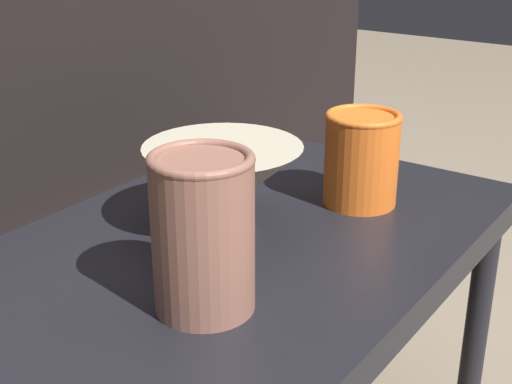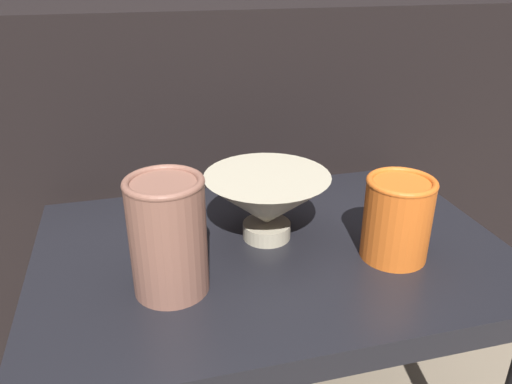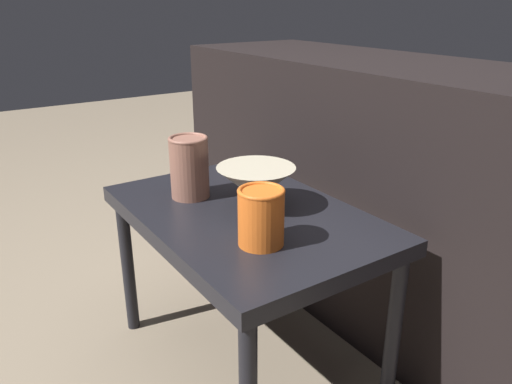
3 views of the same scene
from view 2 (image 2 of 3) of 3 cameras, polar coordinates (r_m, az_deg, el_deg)
The scene contains 5 objects.
table at distance 0.81m, azimuth 1.79°, elevation -9.32°, with size 0.72×0.48×0.46m.
couch_backdrop at distance 1.29m, azimuth -4.92°, elevation 3.38°, with size 1.68×0.50×0.78m.
bowl at distance 0.78m, azimuth 1.57°, elevation -1.02°, with size 0.20×0.20×0.11m.
vase_textured_left at distance 0.66m, azimuth -10.04°, elevation -4.81°, with size 0.10×0.10×0.16m.
vase_colorful_right at distance 0.76m, azimuth 15.85°, elevation -2.78°, with size 0.10×0.10×0.13m.
Camera 2 is at (-0.19, -0.64, 0.87)m, focal length 35.00 mm.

